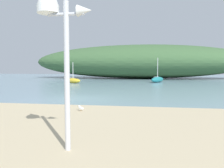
{
  "coord_description": "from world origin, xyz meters",
  "views": [
    {
      "loc": [
        4.54,
        -14.01,
        2.01
      ],
      "look_at": [
        1.95,
        2.17,
        0.85
      ],
      "focal_mm": 35.63,
      "sensor_mm": 36.0,
      "label": 1
    }
  ],
  "objects_px": {
    "sailboat_outer_mooring": "(157,79)",
    "seagull_mid_strand": "(81,108)",
    "sailboat_centre_water": "(73,80)",
    "mast_structure": "(57,24)"
  },
  "relations": [
    {
      "from": "sailboat_outer_mooring",
      "to": "seagull_mid_strand",
      "type": "relative_size",
      "value": 10.5
    },
    {
      "from": "seagull_mid_strand",
      "to": "sailboat_centre_water",
      "type": "bearing_deg",
      "value": 109.92
    },
    {
      "from": "sailboat_outer_mooring",
      "to": "seagull_mid_strand",
      "type": "distance_m",
      "value": 23.75
    },
    {
      "from": "sailboat_outer_mooring",
      "to": "seagull_mid_strand",
      "type": "height_order",
      "value": "sailboat_outer_mooring"
    },
    {
      "from": "sailboat_centre_water",
      "to": "seagull_mid_strand",
      "type": "height_order",
      "value": "sailboat_centre_water"
    },
    {
      "from": "mast_structure",
      "to": "sailboat_outer_mooring",
      "type": "distance_m",
      "value": 28.07
    },
    {
      "from": "mast_structure",
      "to": "sailboat_centre_water",
      "type": "bearing_deg",
      "value": 108.34
    },
    {
      "from": "sailboat_centre_water",
      "to": "seagull_mid_strand",
      "type": "distance_m",
      "value": 21.47
    },
    {
      "from": "mast_structure",
      "to": "sailboat_centre_water",
      "type": "relative_size",
      "value": 1.19
    },
    {
      "from": "mast_structure",
      "to": "sailboat_centre_water",
      "type": "distance_m",
      "value": 26.01
    }
  ]
}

